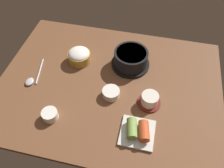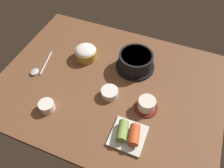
{
  "view_description": "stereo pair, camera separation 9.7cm",
  "coord_description": "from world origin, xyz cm",
  "px_view_note": "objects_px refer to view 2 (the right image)",
  "views": [
    {
      "loc": [
        15.51,
        -61.05,
        81.25
      ],
      "look_at": [
        2.0,
        -2.0,
        5.0
      ],
      "focal_mm": 35.92,
      "sensor_mm": 36.0,
      "label": 1
    },
    {
      "loc": [
        24.79,
        -58.13,
        81.25
      ],
      "look_at": [
        2.0,
        -2.0,
        5.0
      ],
      "focal_mm": 35.92,
      "sensor_mm": 36.0,
      "label": 2
    }
  ],
  "objects_px": {
    "banchan_cup_center": "(110,93)",
    "spoon": "(38,69)",
    "tea_cup_with_saucer": "(146,105)",
    "rice_bowl": "(86,52)",
    "stone_pot": "(136,61)",
    "kimchi_plate": "(128,134)",
    "side_bowl_near": "(47,106)"
  },
  "relations": [
    {
      "from": "stone_pot",
      "to": "spoon",
      "type": "distance_m",
      "value": 0.46
    },
    {
      "from": "banchan_cup_center",
      "to": "kimchi_plate",
      "type": "distance_m",
      "value": 0.21
    },
    {
      "from": "stone_pot",
      "to": "side_bowl_near",
      "type": "relative_size",
      "value": 2.86
    },
    {
      "from": "kimchi_plate",
      "to": "stone_pot",
      "type": "bearing_deg",
      "value": 104.22
    },
    {
      "from": "tea_cup_with_saucer",
      "to": "kimchi_plate",
      "type": "bearing_deg",
      "value": -100.1
    },
    {
      "from": "side_bowl_near",
      "to": "rice_bowl",
      "type": "bearing_deg",
      "value": 87.37
    },
    {
      "from": "banchan_cup_center",
      "to": "spoon",
      "type": "height_order",
      "value": "banchan_cup_center"
    },
    {
      "from": "rice_bowl",
      "to": "banchan_cup_center",
      "type": "xyz_separation_m",
      "value": [
        0.2,
        -0.17,
        -0.02
      ]
    },
    {
      "from": "tea_cup_with_saucer",
      "to": "banchan_cup_center",
      "type": "xyz_separation_m",
      "value": [
        -0.17,
        0.01,
        -0.01
      ]
    },
    {
      "from": "rice_bowl",
      "to": "tea_cup_with_saucer",
      "type": "height_order",
      "value": "rice_bowl"
    },
    {
      "from": "banchan_cup_center",
      "to": "side_bowl_near",
      "type": "height_order",
      "value": "side_bowl_near"
    },
    {
      "from": "tea_cup_with_saucer",
      "to": "banchan_cup_center",
      "type": "distance_m",
      "value": 0.17
    },
    {
      "from": "banchan_cup_center",
      "to": "kimchi_plate",
      "type": "height_order",
      "value": "kimchi_plate"
    },
    {
      "from": "rice_bowl",
      "to": "tea_cup_with_saucer",
      "type": "bearing_deg",
      "value": -25.89
    },
    {
      "from": "kimchi_plate",
      "to": "side_bowl_near",
      "type": "xyz_separation_m",
      "value": [
        -0.35,
        -0.01,
        0.0
      ]
    },
    {
      "from": "banchan_cup_center",
      "to": "kimchi_plate",
      "type": "xyz_separation_m",
      "value": [
        0.14,
        -0.15,
        0.0
      ]
    },
    {
      "from": "kimchi_plate",
      "to": "banchan_cup_center",
      "type": "bearing_deg",
      "value": 132.21
    },
    {
      "from": "rice_bowl",
      "to": "spoon",
      "type": "distance_m",
      "value": 0.24
    },
    {
      "from": "stone_pot",
      "to": "banchan_cup_center",
      "type": "xyz_separation_m",
      "value": [
        -0.05,
        -0.2,
        -0.02
      ]
    },
    {
      "from": "tea_cup_with_saucer",
      "to": "stone_pot",
      "type": "bearing_deg",
      "value": 119.56
    },
    {
      "from": "banchan_cup_center",
      "to": "tea_cup_with_saucer",
      "type": "bearing_deg",
      "value": -1.8
    },
    {
      "from": "banchan_cup_center",
      "to": "spoon",
      "type": "bearing_deg",
      "value": 178.43
    },
    {
      "from": "tea_cup_with_saucer",
      "to": "side_bowl_near",
      "type": "bearing_deg",
      "value": -157.59
    },
    {
      "from": "tea_cup_with_saucer",
      "to": "banchan_cup_center",
      "type": "height_order",
      "value": "tea_cup_with_saucer"
    },
    {
      "from": "tea_cup_with_saucer",
      "to": "spoon",
      "type": "distance_m",
      "value": 0.54
    },
    {
      "from": "rice_bowl",
      "to": "spoon",
      "type": "bearing_deg",
      "value": -137.19
    },
    {
      "from": "stone_pot",
      "to": "tea_cup_with_saucer",
      "type": "height_order",
      "value": "stone_pot"
    },
    {
      "from": "tea_cup_with_saucer",
      "to": "spoon",
      "type": "bearing_deg",
      "value": 178.36
    },
    {
      "from": "tea_cup_with_saucer",
      "to": "kimchi_plate",
      "type": "height_order",
      "value": "tea_cup_with_saucer"
    },
    {
      "from": "kimchi_plate",
      "to": "tea_cup_with_saucer",
      "type": "bearing_deg",
      "value": 79.9
    },
    {
      "from": "side_bowl_near",
      "to": "spoon",
      "type": "xyz_separation_m",
      "value": [
        -0.16,
        0.17,
        -0.01
      ]
    },
    {
      "from": "kimchi_plate",
      "to": "spoon",
      "type": "xyz_separation_m",
      "value": [
        -0.51,
        0.16,
        -0.01
      ]
    }
  ]
}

